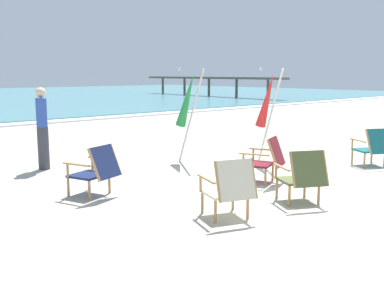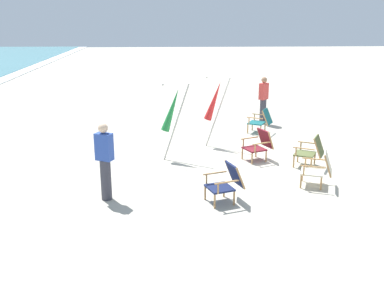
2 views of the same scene
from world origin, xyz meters
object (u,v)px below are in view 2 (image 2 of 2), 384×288
beach_chair_back_right (319,168)px  beach_chair_front_left (261,120)px  beach_chair_far_center (311,150)px  beach_chair_mid_center (227,182)px  umbrella_furled_green (172,110)px  person_by_waterline (105,161)px  person_near_chairs (263,100)px  beach_chair_back_left (259,144)px  umbrella_furled_red (214,101)px

beach_chair_back_right → beach_chair_front_left: beach_chair_back_right is taller
beach_chair_far_center → beach_chair_front_left: bearing=10.1°
beach_chair_mid_center → beach_chair_front_left: beach_chair_mid_center is taller
umbrella_furled_green → person_by_waterline: size_ratio=1.24×
beach_chair_mid_center → umbrella_furled_green: 3.15m
person_near_chairs → beach_chair_front_left: bearing=166.7°
beach_chair_front_left → person_by_waterline: person_by_waterline is taller
beach_chair_back_left → person_by_waterline: person_by_waterline is taller
beach_chair_mid_center → beach_chair_back_right: (0.73, -2.16, 0.00)m
beach_chair_mid_center → person_near_chairs: (6.64, -2.09, 0.41)m
beach_chair_back_right → umbrella_furled_green: size_ratio=0.41×
beach_chair_mid_center → umbrella_furled_green: (2.82, 1.08, 0.89)m
beach_chair_mid_center → beach_chair_front_left: bearing=-18.5°
beach_chair_back_right → umbrella_furled_red: bearing=32.1°
beach_chair_back_right → person_near_chairs: person_near_chairs is taller
beach_chair_far_center → beach_chair_front_left: 3.38m
beach_chair_far_center → umbrella_furled_red: bearing=49.4°
person_near_chairs → umbrella_furled_green: bearing=140.3°
beach_chair_mid_center → beach_chair_front_left: 5.66m
umbrella_furled_green → person_by_waterline: (-2.59, 1.39, -0.48)m
beach_chair_far_center → beach_chair_back_left: (0.62, 1.19, 0.00)m
person_near_chairs → beach_chair_mid_center: bearing=162.5°
beach_chair_back_left → umbrella_furled_green: (0.16, 2.27, 0.89)m
beach_chair_far_center → beach_chair_front_left: size_ratio=0.98×
beach_chair_back_left → umbrella_furled_green: 2.45m
beach_chair_far_center → beach_chair_back_left: bearing=62.3°
beach_chair_back_left → person_near_chairs: person_near_chairs is taller
beach_chair_back_right → person_near_chairs: 5.93m
beach_chair_front_left → umbrella_furled_green: 3.94m
beach_chair_far_center → umbrella_furled_green: size_ratio=0.43×
beach_chair_front_left → umbrella_furled_red: 2.35m
person_near_chairs → person_by_waterline: size_ratio=1.00×
beach_chair_back_right → umbrella_furled_green: umbrella_furled_green is taller
beach_chair_far_center → beach_chair_front_left: beach_chair_far_center is taller
beach_chair_back_right → beach_chair_far_center: bearing=-9.7°
umbrella_furled_green → beach_chair_front_left: bearing=-48.4°
beach_chair_front_left → beach_chair_mid_center: bearing=161.5°
beach_chair_back_right → beach_chair_front_left: 4.65m
beach_chair_mid_center → person_by_waterline: bearing=84.7°
beach_chair_back_left → beach_chair_mid_center: bearing=155.8°
beach_chair_far_center → umbrella_furled_green: 3.66m
beach_chair_mid_center → beach_chair_far_center: size_ratio=0.97×
person_near_chairs → person_by_waterline: (-6.41, 4.57, 0.00)m
beach_chair_back_right → person_near_chairs: bearing=0.6°
beach_chair_back_right → umbrella_furled_red: size_ratio=0.41×
beach_chair_mid_center → person_near_chairs: size_ratio=0.52×
beach_chair_far_center → person_by_waterline: size_ratio=0.54×
umbrella_furled_red → umbrella_furled_green: bearing=133.8°
beach_chair_front_left → umbrella_furled_red: bearing=129.9°
beach_chair_back_right → person_near_chairs: (5.91, 0.07, 0.41)m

